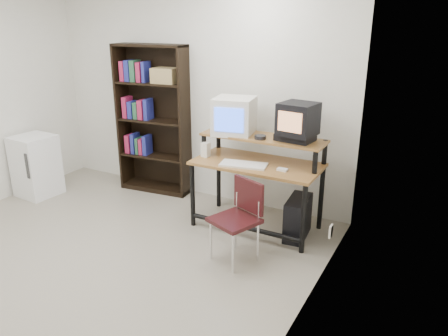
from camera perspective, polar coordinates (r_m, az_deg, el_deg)
The scene contains 17 objects.
floor at distance 4.34m, azimuth -18.02°, elevation -11.86°, with size 4.00×4.00×0.01m, color #9E9683.
back_wall at distance 5.36m, azimuth -3.96°, elevation 9.90°, with size 4.00×0.01×2.60m, color silver.
right_wall at distance 2.75m, azimuth 9.35°, elevation 0.55°, with size 0.01×4.00×2.60m, color silver.
computer_desk at distance 4.55m, azimuth 4.47°, elevation 0.38°, with size 1.32×0.66×0.98m.
crt_monitor at distance 4.66m, azimuth 1.35°, elevation 6.82°, with size 0.48×0.48×0.39m.
vcr at distance 4.45m, azimuth 9.28°, elevation 3.92°, with size 0.36×0.26×0.08m, color black.
crt_tv at distance 4.38m, azimuth 9.64°, elevation 6.33°, with size 0.38×0.38×0.32m.
cd_spindle at distance 4.46m, azimuth 4.75°, elevation 3.95°, with size 0.12×0.12×0.05m, color #26262B.
keyboard at distance 4.42m, azimuth 2.57°, elevation 0.35°, with size 0.47×0.21×0.04m, color silver.
mousepad at distance 4.32m, azimuth 7.96°, elevation -0.46°, with size 0.22×0.18×0.01m, color black.
mouse at distance 4.31m, azimuth 7.62°, elevation -0.26°, with size 0.10×0.06×0.03m, color white.
desk_speaker at distance 4.69m, azimuth -2.42°, elevation 2.33°, with size 0.08×0.07×0.17m, color silver.
pc_tower at distance 4.57m, azimuth 9.61°, elevation -6.42°, with size 0.20×0.45×0.42m, color black.
school_chair at distance 4.01m, azimuth 2.07°, elevation -5.85°, with size 0.49×0.49×0.76m.
bookshelf at distance 5.60m, azimuth -9.08°, elevation 6.44°, with size 0.95×0.40×1.86m.
mini_fridge at distance 5.98m, azimuth -23.34°, elevation 0.27°, with size 0.48×0.49×0.77m.
wall_outlet at distance 4.16m, azimuth 13.78°, elevation -8.03°, with size 0.02×0.08×0.12m, color beige.
Camera 1 is at (2.83, -2.47, 2.17)m, focal length 35.00 mm.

